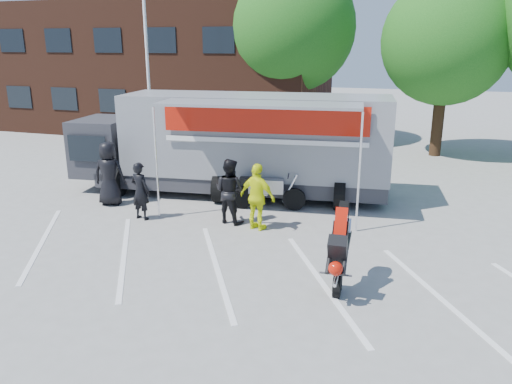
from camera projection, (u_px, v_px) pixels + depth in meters
The scene contains 13 objects.
ground at pixel (189, 286), 10.38m from camera, with size 100.00×100.00×0.00m, color #979792.
parking_bay_lines at pixel (209, 266), 11.29m from camera, with size 18.00×5.00×0.01m, color white.
office_building at pixel (166, 68), 28.78m from camera, with size 18.00×8.00×7.00m, color #462316.
flagpole at pixel (152, 38), 19.92m from camera, with size 1.61×0.12×8.00m.
tree_left at pixel (292, 28), 23.96m from camera, with size 6.12×6.12×8.64m.
tree_mid at pixel (446, 41), 21.12m from camera, with size 5.44×5.44×7.68m.
transporter_truck at pixel (241, 194), 16.71m from camera, with size 10.33×4.98×3.29m, color gray, non-canonical shape.
parked_motorcycle at pixel (268, 209), 15.18m from camera, with size 0.77×2.32×1.21m, color #A9A9AD, non-canonical shape.
stunt_bike_rider at pixel (340, 281), 10.59m from camera, with size 0.79×1.68×1.97m, color black, non-canonical shape.
spectator_leather_a at pixel (109, 174), 15.36m from camera, with size 0.97×0.63×1.99m, color black.
spectator_leather_b at pixel (140, 191), 14.11m from camera, with size 0.61×0.40×1.67m, color black.
spectator_leather_c at pixel (229, 191), 13.83m from camera, with size 0.89×0.69×1.83m, color black.
spectator_hivis at pixel (257, 197), 13.29m from camera, with size 1.07×0.45×1.83m, color #EFFF0D.
Camera 1 is at (4.27, -8.48, 4.83)m, focal length 35.00 mm.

